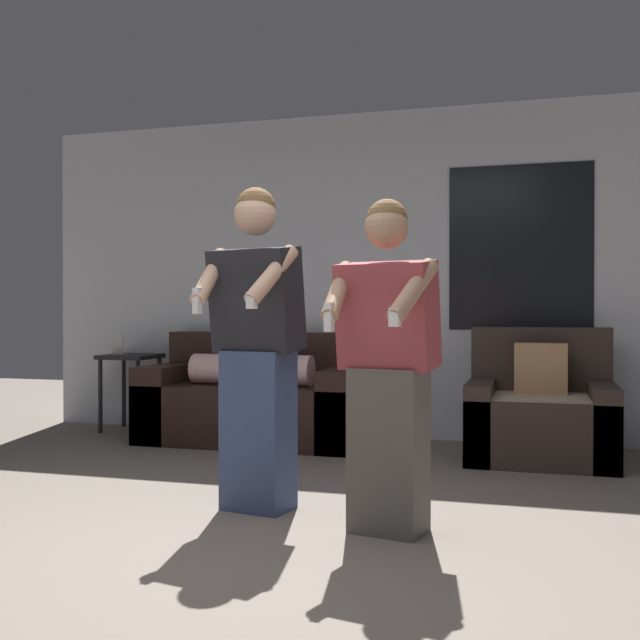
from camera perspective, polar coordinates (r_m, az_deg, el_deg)
The scene contains 7 objects.
ground_plane at distance 3.28m, azimuth -7.67°, elevation -17.90°, with size 14.00×14.00×0.00m, color slate.
wall_back at distance 6.25m, azimuth 4.69°, elevation 3.48°, with size 6.05×0.07×2.70m.
couch at distance 6.07m, azimuth -4.73°, elevation -6.19°, with size 1.78×0.89×0.87m.
armchair at distance 5.54m, azimuth 16.45°, elevation -6.93°, with size 0.99×0.87×0.93m.
side_table at distance 6.78m, azimuth -14.27°, elevation -3.54°, with size 0.44×0.46×0.82m.
person_left at distance 3.94m, azimuth -4.86°, elevation -2.12°, with size 0.51×0.54×1.69m.
person_right at distance 3.54m, azimuth 5.16°, elevation -3.59°, with size 0.51×0.54×1.57m.
Camera 1 is at (1.26, -2.85, 1.04)m, focal length 42.00 mm.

